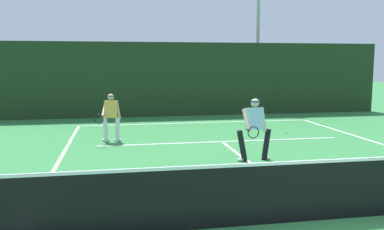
{
  "coord_description": "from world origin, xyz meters",
  "views": [
    {
      "loc": [
        -3.25,
        -5.83,
        2.52
      ],
      "look_at": [
        -1.14,
        5.63,
        1.0
      ],
      "focal_mm": 38.44,
      "sensor_mm": 36.0,
      "label": 1
    }
  ],
  "objects_px": {
    "tennis_ball": "(286,133)",
    "light_pole": "(258,21)",
    "player_far": "(111,116)",
    "player_near": "(255,127)"
  },
  "relations": [
    {
      "from": "tennis_ball",
      "to": "light_pole",
      "type": "height_order",
      "value": "light_pole"
    },
    {
      "from": "player_far",
      "to": "light_pole",
      "type": "relative_size",
      "value": 0.2
    },
    {
      "from": "tennis_ball",
      "to": "light_pole",
      "type": "relative_size",
      "value": 0.01
    },
    {
      "from": "light_pole",
      "to": "player_far",
      "type": "bearing_deg",
      "value": -134.32
    },
    {
      "from": "tennis_ball",
      "to": "player_near",
      "type": "bearing_deg",
      "value": -124.0
    },
    {
      "from": "player_far",
      "to": "light_pole",
      "type": "xyz_separation_m",
      "value": [
        7.52,
        7.7,
        3.75
      ]
    },
    {
      "from": "player_far",
      "to": "light_pole",
      "type": "height_order",
      "value": "light_pole"
    },
    {
      "from": "tennis_ball",
      "to": "player_far",
      "type": "bearing_deg",
      "value": -176.51
    },
    {
      "from": "tennis_ball",
      "to": "light_pole",
      "type": "xyz_separation_m",
      "value": [
        1.47,
        7.33,
        4.54
      ]
    },
    {
      "from": "player_near",
      "to": "light_pole",
      "type": "relative_size",
      "value": 0.21
    }
  ]
}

